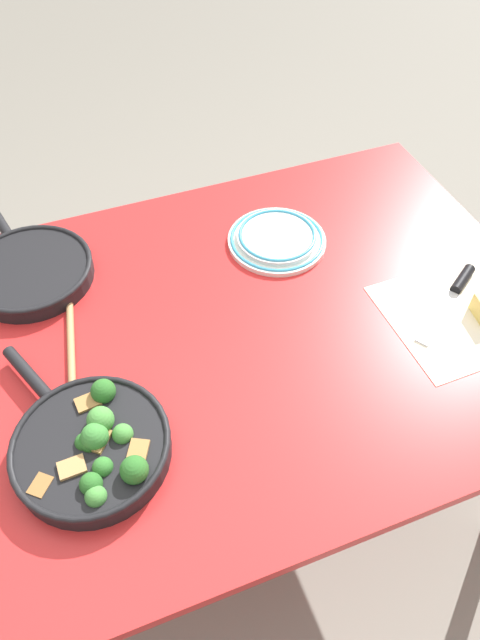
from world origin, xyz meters
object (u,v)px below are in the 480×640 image
object	(u,v)px
grater_knife	(454,293)
dinner_plate_stack	(277,238)
skillet_eggs	(30,271)
wooden_spoon	(70,312)
skillet_broccoli	(92,445)

from	to	relation	value
grater_knife	dinner_plate_stack	xyz separation A→B (m)	(0.29, -0.29, 0.00)
skillet_eggs	dinner_plate_stack	xyz separation A→B (m)	(-0.56, 0.09, -0.01)
wooden_spoon	dinner_plate_stack	distance (m)	0.50
skillet_broccoli	dinner_plate_stack	distance (m)	0.64
skillet_broccoli	skillet_eggs	bearing A→B (deg)	-17.62
wooden_spoon	dinner_plate_stack	world-z (taller)	dinner_plate_stack
skillet_broccoli	dinner_plate_stack	xyz separation A→B (m)	(-0.51, -0.39, -0.02)
dinner_plate_stack	wooden_spoon	bearing A→B (deg)	6.21
skillet_eggs	grater_knife	xyz separation A→B (m)	(-0.85, 0.38, -0.01)
grater_knife	skillet_eggs	bearing A→B (deg)	-57.39
grater_knife	dinner_plate_stack	size ratio (longest dim) A/B	0.98
dinner_plate_stack	grater_knife	bearing A→B (deg)	134.85
skillet_broccoli	grater_knife	world-z (taller)	skillet_broccoli
skillet_eggs	dinner_plate_stack	world-z (taller)	skillet_eggs
dinner_plate_stack	skillet_broccoli	bearing A→B (deg)	37.36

